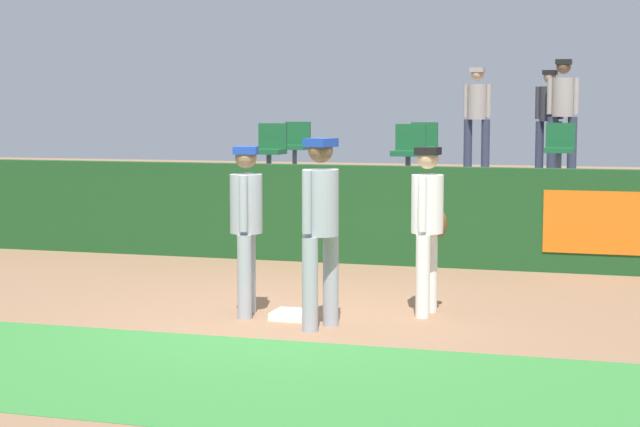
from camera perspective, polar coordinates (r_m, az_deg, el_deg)
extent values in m
plane|color=#936B4C|center=(10.84, -1.98, -5.84)|extent=(60.00, 60.00, 0.00)
cube|color=#388438|center=(8.76, -6.77, -8.66)|extent=(18.00, 2.80, 0.01)
cube|color=white|center=(10.93, -1.50, -5.52)|extent=(0.40, 0.40, 0.08)
cylinder|color=white|center=(11.27, 6.01, -3.17)|extent=(0.15, 0.15, 0.87)
cylinder|color=white|center=(10.97, 5.60, -3.41)|extent=(0.15, 0.15, 0.87)
cylinder|color=white|center=(11.03, 5.85, 0.52)|extent=(0.36, 0.36, 0.61)
sphere|color=tan|center=(11.00, 5.87, 3.01)|extent=(0.23, 0.23, 0.23)
cube|color=black|center=(10.99, 5.88, 3.39)|extent=(0.25, 0.25, 0.08)
cylinder|color=white|center=(11.22, 6.11, 0.71)|extent=(0.09, 0.09, 0.57)
cylinder|color=white|center=(10.83, 5.58, 0.53)|extent=(0.09, 0.09, 0.57)
ellipsoid|color=brown|center=(11.23, 6.58, -0.56)|extent=(0.13, 0.21, 0.28)
cylinder|color=#9EA3AD|center=(11.20, -3.89, -3.19)|extent=(0.15, 0.15, 0.87)
cylinder|color=#9EA3AD|center=(10.89, -4.12, -3.45)|extent=(0.15, 0.15, 0.87)
cylinder|color=#9EA3AD|center=(10.95, -4.03, 0.53)|extent=(0.40, 0.40, 0.62)
sphere|color=#8C6647|center=(10.92, -4.05, 3.05)|extent=(0.23, 0.23, 0.23)
cube|color=#193899|center=(10.91, -4.05, 3.44)|extent=(0.29, 0.29, 0.08)
cylinder|color=#9EA3AD|center=(11.15, -3.88, 0.73)|extent=(0.09, 0.09, 0.58)
cylinder|color=#9EA3AD|center=(10.74, -4.18, 0.54)|extent=(0.09, 0.09, 0.58)
cylinder|color=#9EA3AD|center=(10.51, 0.59, -3.63)|extent=(0.16, 0.16, 0.93)
cylinder|color=#9EA3AD|center=(10.25, -0.54, -3.87)|extent=(0.16, 0.16, 0.93)
cylinder|color=#9EA3AD|center=(10.28, 0.03, 0.59)|extent=(0.46, 0.46, 0.65)
sphere|color=brown|center=(10.25, 0.03, 3.44)|extent=(0.24, 0.24, 0.24)
cube|color=#193899|center=(10.24, 0.03, 3.88)|extent=(0.33, 0.33, 0.08)
cylinder|color=#9EA3AD|center=(10.45, 0.75, 0.79)|extent=(0.09, 0.09, 0.61)
cylinder|color=#9EA3AD|center=(10.11, -0.72, 0.62)|extent=(0.09, 0.09, 0.61)
cube|color=#19471E|center=(14.65, 3.12, -0.08)|extent=(18.00, 0.24, 1.38)
cube|color=orange|center=(14.13, 15.05, -0.49)|extent=(1.50, 0.02, 0.83)
cube|color=#59595E|center=(17.16, 5.11, 0.29)|extent=(18.00, 4.80, 1.09)
cylinder|color=#4C4C51|center=(16.49, -2.79, 2.68)|extent=(0.08, 0.08, 0.40)
cube|color=#19592D|center=(16.49, -2.79, 3.38)|extent=(0.46, 0.44, 0.08)
cube|color=#19592D|center=(16.66, -2.58, 4.23)|extent=(0.46, 0.06, 0.40)
cylinder|color=#4C4C51|center=(15.90, 4.80, 2.55)|extent=(0.08, 0.08, 0.40)
cube|color=#19592D|center=(15.89, 4.80, 3.27)|extent=(0.47, 0.44, 0.08)
cube|color=#19592D|center=(16.07, 4.95, 4.16)|extent=(0.47, 0.06, 0.40)
cylinder|color=#4C4C51|center=(17.40, 12.85, 2.71)|extent=(0.08, 0.08, 0.40)
cube|color=#19592D|center=(17.39, 12.86, 3.37)|extent=(0.47, 0.44, 0.08)
cube|color=#19592D|center=(17.57, 12.92, 4.17)|extent=(0.47, 0.06, 0.40)
cylinder|color=#4C4C51|center=(18.25, -1.39, 2.99)|extent=(0.08, 0.08, 0.40)
cube|color=#19592D|center=(18.24, -1.39, 3.61)|extent=(0.45, 0.44, 0.08)
cube|color=#19592D|center=(18.41, -1.21, 4.38)|extent=(0.45, 0.06, 0.40)
cylinder|color=#4C4C51|center=(17.69, 5.56, 2.87)|extent=(0.08, 0.08, 0.40)
cube|color=#19592D|center=(17.68, 5.57, 3.52)|extent=(0.45, 0.44, 0.08)
cube|color=#19592D|center=(17.86, 5.69, 4.31)|extent=(0.45, 0.06, 0.40)
cylinder|color=#33384C|center=(18.63, 12.76, 3.59)|extent=(0.14, 0.14, 0.85)
cylinder|color=#33384C|center=(18.67, 11.83, 3.62)|extent=(0.14, 0.14, 0.85)
cylinder|color=#333338|center=(18.64, 12.34, 5.83)|extent=(0.35, 0.35, 0.60)
sphere|color=tan|center=(18.64, 12.37, 7.27)|extent=(0.22, 0.22, 0.22)
cube|color=black|center=(18.65, 12.38, 7.49)|extent=(0.25, 0.25, 0.08)
cylinder|color=#333338|center=(18.61, 12.95, 5.88)|extent=(0.09, 0.09, 0.56)
cylinder|color=#333338|center=(18.67, 11.74, 5.90)|extent=(0.09, 0.09, 0.56)
cylinder|color=#33384C|center=(18.78, 8.97, 3.73)|extent=(0.15, 0.15, 0.88)
cylinder|color=#33384C|center=(18.86, 8.03, 3.75)|extent=(0.15, 0.15, 0.88)
cylinder|color=#A5998C|center=(18.81, 8.53, 6.01)|extent=(0.38, 0.38, 0.62)
sphere|color=tan|center=(18.82, 8.56, 7.48)|extent=(0.23, 0.23, 0.23)
cube|color=#A5998C|center=(18.82, 8.56, 7.71)|extent=(0.27, 0.27, 0.08)
cylinder|color=#A5998C|center=(18.76, 9.14, 6.07)|extent=(0.09, 0.09, 0.58)
cylinder|color=#A5998C|center=(18.86, 7.93, 6.08)|extent=(0.09, 0.09, 0.58)
cylinder|color=#33384C|center=(18.29, 13.52, 3.67)|extent=(0.16, 0.16, 0.93)
cylinder|color=#33384C|center=(18.32, 12.46, 3.70)|extent=(0.16, 0.16, 0.93)
cylinder|color=#A5998C|center=(18.30, 13.05, 6.17)|extent=(0.37, 0.37, 0.66)
sphere|color=brown|center=(18.31, 13.08, 7.77)|extent=(0.24, 0.24, 0.24)
cube|color=black|center=(18.31, 13.09, 8.02)|extent=(0.27, 0.27, 0.09)
cylinder|color=#A5998C|center=(18.28, 13.73, 6.22)|extent=(0.10, 0.10, 0.61)
cylinder|color=#A5998C|center=(18.32, 12.37, 6.25)|extent=(0.10, 0.10, 0.61)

